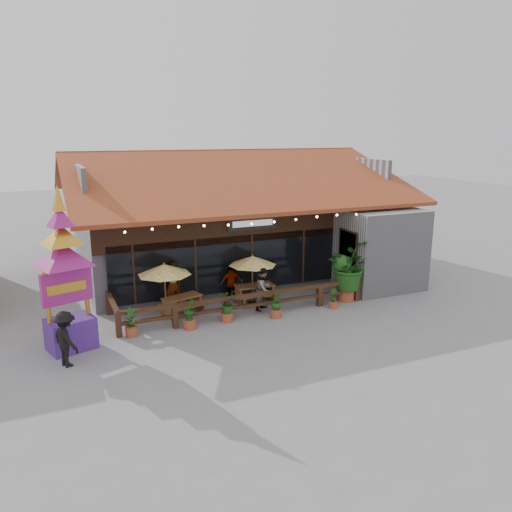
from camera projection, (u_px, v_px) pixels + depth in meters
name	position (u px, v px, depth m)	size (l,w,h in m)	color
ground	(281.00, 307.00, 20.25)	(100.00, 100.00, 0.00)	gray
restaurant_building	(229.00, 226.00, 25.71)	(15.50, 14.73, 6.09)	#9E9DA2
patio_railing	(231.00, 302.00, 18.99)	(10.00, 2.60, 0.92)	#432918
umbrella_left	(164.00, 270.00, 18.68)	(2.67, 2.67, 2.17)	brown
umbrella_right	(253.00, 261.00, 20.24)	(2.39, 2.39, 2.09)	brown
picnic_table_left	(182.00, 302.00, 19.39)	(1.80, 1.67, 0.72)	brown
picnic_table_right	(254.00, 291.00, 20.67)	(1.66, 1.45, 0.77)	brown
thai_sign_tower	(64.00, 259.00, 15.61)	(2.65, 2.65, 5.74)	#4A2383
tropical_plant	(347.00, 267.00, 20.68)	(2.32, 2.41, 2.57)	#9A442A
diner_a	(173.00, 285.00, 19.99)	(0.70, 0.46, 1.92)	#351E11
diner_b	(264.00, 289.00, 19.78)	(0.83, 0.65, 1.71)	#351E11
diner_c	(232.00, 283.00, 20.79)	(0.92, 0.38, 1.58)	#351E11
pedestrian	(66.00, 339.00, 14.94)	(1.12, 0.64, 1.73)	black
planter_a	(131.00, 324.00, 17.24)	(0.43, 0.43, 1.05)	#9A442A
planter_b	(190.00, 316.00, 17.85)	(0.50, 0.52, 1.10)	#9A442A
planter_c	(227.00, 307.00, 18.54)	(0.80, 0.76, 1.05)	#9A442A
planter_d	(276.00, 305.00, 18.95)	(0.50, 0.50, 1.04)	#9A442A
planter_e	(333.00, 300.00, 20.04)	(0.34, 0.36, 0.84)	#9A442A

